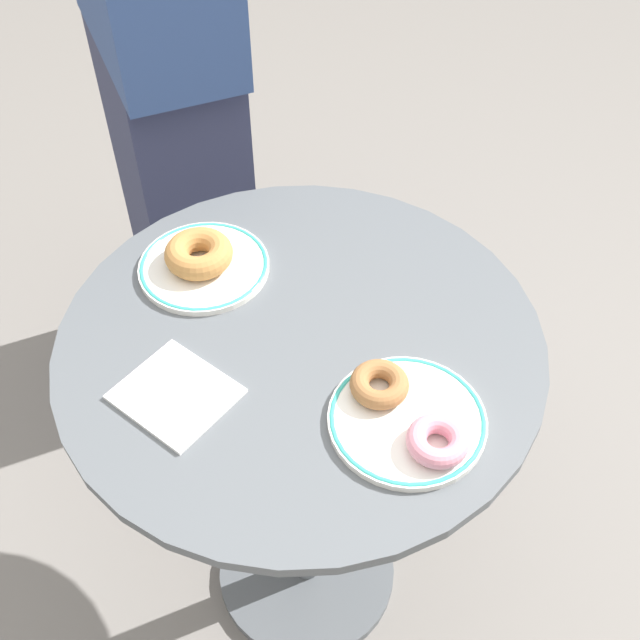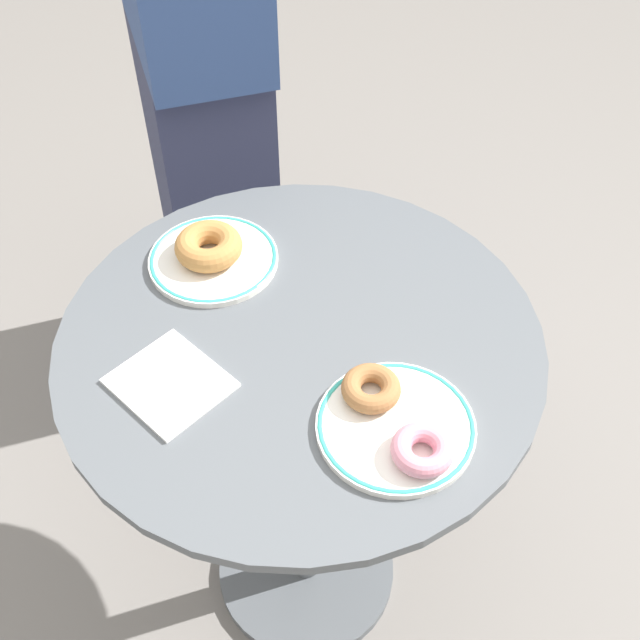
{
  "view_description": "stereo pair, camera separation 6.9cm",
  "coord_description": "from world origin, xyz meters",
  "px_view_note": "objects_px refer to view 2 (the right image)",
  "views": [
    {
      "loc": [
        0.56,
        -0.46,
        1.58
      ],
      "look_at": [
        0.01,
        0.03,
        0.78
      ],
      "focal_mm": 43.6,
      "sensor_mm": 36.0,
      "label": 1
    },
    {
      "loc": [
        0.6,
        -0.41,
        1.58
      ],
      "look_at": [
        0.01,
        0.03,
        0.78
      ],
      "focal_mm": 43.6,
      "sensor_mm": 36.0,
      "label": 2
    }
  ],
  "objects_px": {
    "plate_left": "(213,259)",
    "plate_right": "(396,426)",
    "paper_napkin": "(170,383)",
    "donut_cinnamon": "(371,388)",
    "donut_pink_frosted": "(423,449)",
    "donut_old_fashioned": "(209,246)",
    "person_figure": "(196,58)",
    "cafe_table": "(302,433)"
  },
  "relations": [
    {
      "from": "cafe_table",
      "to": "person_figure",
      "type": "height_order",
      "value": "person_figure"
    },
    {
      "from": "plate_right",
      "to": "donut_cinnamon",
      "type": "bearing_deg",
      "value": 176.86
    },
    {
      "from": "plate_left",
      "to": "person_figure",
      "type": "bearing_deg",
      "value": 152.02
    },
    {
      "from": "donut_pink_frosted",
      "to": "paper_napkin",
      "type": "bearing_deg",
      "value": -146.44
    },
    {
      "from": "plate_right",
      "to": "person_figure",
      "type": "distance_m",
      "value": 0.91
    },
    {
      "from": "plate_left",
      "to": "paper_napkin",
      "type": "relative_size",
      "value": 1.41
    },
    {
      "from": "donut_cinnamon",
      "to": "person_figure",
      "type": "bearing_deg",
      "value": 164.78
    },
    {
      "from": "donut_old_fashioned",
      "to": "person_figure",
      "type": "xyz_separation_m",
      "value": [
        -0.47,
        0.25,
        0.02
      ]
    },
    {
      "from": "donut_old_fashioned",
      "to": "donut_pink_frosted",
      "type": "height_order",
      "value": "donut_old_fashioned"
    },
    {
      "from": "plate_right",
      "to": "person_figure",
      "type": "height_order",
      "value": "person_figure"
    },
    {
      "from": "paper_napkin",
      "to": "person_figure",
      "type": "bearing_deg",
      "value": 146.74
    },
    {
      "from": "donut_pink_frosted",
      "to": "paper_napkin",
      "type": "distance_m",
      "value": 0.35
    },
    {
      "from": "paper_napkin",
      "to": "person_figure",
      "type": "xyz_separation_m",
      "value": [
        -0.64,
        0.42,
        0.05
      ]
    },
    {
      "from": "paper_napkin",
      "to": "donut_pink_frosted",
      "type": "bearing_deg",
      "value": 33.56
    },
    {
      "from": "plate_left",
      "to": "plate_right",
      "type": "bearing_deg",
      "value": 3.49
    },
    {
      "from": "plate_left",
      "to": "donut_old_fashioned",
      "type": "relative_size",
      "value": 1.93
    },
    {
      "from": "plate_left",
      "to": "donut_pink_frosted",
      "type": "bearing_deg",
      "value": 2.57
    },
    {
      "from": "cafe_table",
      "to": "donut_cinnamon",
      "type": "height_order",
      "value": "donut_cinnamon"
    },
    {
      "from": "donut_old_fashioned",
      "to": "paper_napkin",
      "type": "height_order",
      "value": "donut_old_fashioned"
    },
    {
      "from": "donut_pink_frosted",
      "to": "donut_cinnamon",
      "type": "distance_m",
      "value": 0.11
    },
    {
      "from": "donut_cinnamon",
      "to": "paper_napkin",
      "type": "xyz_separation_m",
      "value": [
        -0.18,
        -0.2,
        -0.02
      ]
    },
    {
      "from": "donut_old_fashioned",
      "to": "person_figure",
      "type": "bearing_deg",
      "value": 151.51
    },
    {
      "from": "plate_left",
      "to": "donut_old_fashioned",
      "type": "xyz_separation_m",
      "value": [
        -0.01,
        -0.0,
        0.02
      ]
    },
    {
      "from": "plate_right",
      "to": "paper_napkin",
      "type": "relative_size",
      "value": 1.44
    },
    {
      "from": "plate_left",
      "to": "paper_napkin",
      "type": "xyz_separation_m",
      "value": [
        0.17,
        -0.17,
        -0.0
      ]
    },
    {
      "from": "cafe_table",
      "to": "plate_right",
      "type": "distance_m",
      "value": 0.32
    },
    {
      "from": "donut_old_fashioned",
      "to": "donut_pink_frosted",
      "type": "xyz_separation_m",
      "value": [
        0.46,
        0.02,
        -0.01
      ]
    },
    {
      "from": "paper_napkin",
      "to": "donut_cinnamon",
      "type": "bearing_deg",
      "value": 47.95
    },
    {
      "from": "paper_napkin",
      "to": "person_figure",
      "type": "distance_m",
      "value": 0.77
    },
    {
      "from": "cafe_table",
      "to": "plate_left",
      "type": "bearing_deg",
      "value": -174.66
    },
    {
      "from": "donut_cinnamon",
      "to": "person_figure",
      "type": "height_order",
      "value": "person_figure"
    },
    {
      "from": "donut_cinnamon",
      "to": "paper_napkin",
      "type": "height_order",
      "value": "donut_cinnamon"
    },
    {
      "from": "cafe_table",
      "to": "donut_pink_frosted",
      "type": "xyz_separation_m",
      "value": [
        0.26,
        0.0,
        0.27
      ]
    },
    {
      "from": "donut_old_fashioned",
      "to": "person_figure",
      "type": "height_order",
      "value": "person_figure"
    },
    {
      "from": "person_figure",
      "to": "donut_old_fashioned",
      "type": "bearing_deg",
      "value": -28.49
    },
    {
      "from": "cafe_table",
      "to": "paper_napkin",
      "type": "distance_m",
      "value": 0.31
    },
    {
      "from": "plate_left",
      "to": "donut_pink_frosted",
      "type": "height_order",
      "value": "donut_pink_frosted"
    },
    {
      "from": "donut_pink_frosted",
      "to": "person_figure",
      "type": "height_order",
      "value": "person_figure"
    },
    {
      "from": "person_figure",
      "to": "plate_right",
      "type": "bearing_deg",
      "value": -14.5
    },
    {
      "from": "donut_pink_frosted",
      "to": "donut_old_fashioned",
      "type": "bearing_deg",
      "value": -177.15
    },
    {
      "from": "plate_right",
      "to": "paper_napkin",
      "type": "height_order",
      "value": "plate_right"
    },
    {
      "from": "plate_right",
      "to": "donut_old_fashioned",
      "type": "height_order",
      "value": "donut_old_fashioned"
    }
  ]
}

